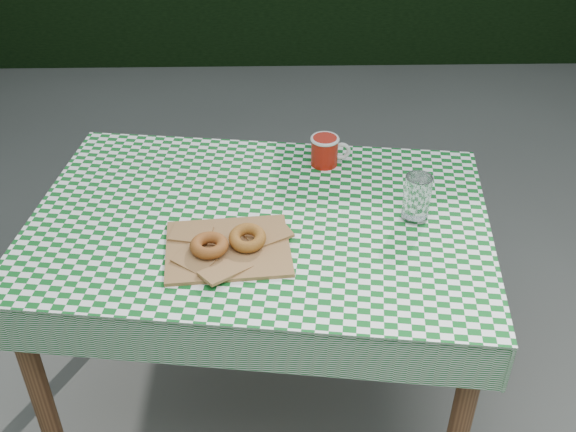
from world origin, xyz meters
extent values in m
plane|color=#575651|center=(0.00, 0.00, 0.00)|extent=(60.00, 60.00, 0.00)
cube|color=brown|center=(-0.17, 0.01, 0.38)|extent=(1.41, 1.03, 0.75)
cube|color=#0D571C|center=(-0.17, 0.01, 0.75)|extent=(1.43, 1.05, 0.01)
cube|color=#976542|center=(-0.25, -0.14, 0.76)|extent=(0.36, 0.30, 0.02)
torus|color=brown|center=(-0.30, -0.17, 0.79)|extent=(0.12, 0.12, 0.03)
torus|color=#9F6C20|center=(-0.20, -0.14, 0.79)|extent=(0.11, 0.11, 0.03)
cylinder|color=white|center=(0.28, -0.01, 0.83)|extent=(0.08, 0.08, 0.14)
camera|label=1|loc=(-0.12, -1.60, 1.91)|focal=42.44mm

